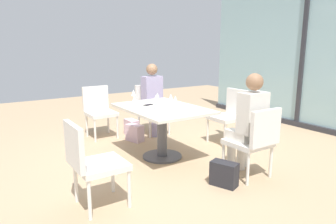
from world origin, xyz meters
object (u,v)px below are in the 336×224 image
at_px(wine_glass_2, 175,100).
at_px(handbag_2, 132,127).
at_px(person_far_left, 154,96).
at_px(wine_glass_3, 155,100).
at_px(handbag_1, 224,174).
at_px(wine_glass_5, 134,99).
at_px(chair_far_left, 151,106).
at_px(wine_glass_1, 171,97).
at_px(wine_glass_4, 133,93).
at_px(person_far_right, 248,120).
at_px(chair_far_right, 255,139).
at_px(chair_front_right, 91,160).
at_px(dining_table_main, 162,119).
at_px(handbag_0, 135,133).
at_px(chair_side_end, 99,108).
at_px(wine_glass_6, 156,98).
at_px(coffee_cup, 183,108).
at_px(wine_glass_0, 157,96).
at_px(cell_phone_on_table, 148,105).
at_px(chair_near_window, 230,113).

relative_size(wine_glass_2, handbag_2, 0.62).
height_order(person_far_left, handbag_2, person_far_left).
bearing_deg(wine_glass_3, handbag_1, 13.25).
xyz_separation_m(person_far_left, wine_glass_5, (0.96, -0.88, 0.16)).
bearing_deg(wine_glass_5, chair_far_left, 140.64).
distance_m(wine_glass_1, wine_glass_4, 0.69).
relative_size(person_far_right, wine_glass_5, 6.81).
bearing_deg(chair_far_right, chair_front_right, -102.07).
bearing_deg(dining_table_main, wine_glass_4, -168.40).
bearing_deg(handbag_0, chair_side_end, -164.07).
height_order(dining_table_main, wine_glass_3, wine_glass_3).
xyz_separation_m(chair_side_end, person_far_right, (2.60, 0.87, 0.20)).
bearing_deg(chair_far_left, wine_glass_1, -17.82).
height_order(wine_glass_3, wine_glass_5, same).
distance_m(chair_far_left, handbag_2, 0.52).
height_order(chair_front_right, wine_glass_6, wine_glass_6).
relative_size(chair_side_end, wine_glass_1, 4.70).
bearing_deg(handbag_2, coffee_cup, -4.20).
xyz_separation_m(wine_glass_0, coffee_cup, (0.56, 0.05, -0.09)).
height_order(wine_glass_3, coffee_cup, wine_glass_3).
relative_size(wine_glass_6, handbag_2, 0.62).
distance_m(wine_glass_0, cell_phone_on_table, 0.19).
bearing_deg(chair_side_end, wine_glass_6, 9.73).
bearing_deg(wine_glass_4, wine_glass_1, 21.17).
bearing_deg(chair_side_end, handbag_2, 62.59).
bearing_deg(handbag_2, handbag_1, -2.62).
height_order(person_far_right, wine_glass_0, person_far_right).
bearing_deg(wine_glass_1, coffee_cup, -9.19).
height_order(wine_glass_5, handbag_1, wine_glass_5).
relative_size(chair_side_end, wine_glass_0, 4.70).
distance_m(dining_table_main, wine_glass_2, 0.38).
bearing_deg(wine_glass_4, wine_glass_5, -25.72).
height_order(wine_glass_2, handbag_2, wine_glass_2).
distance_m(chair_side_end, wine_glass_5, 1.42).
xyz_separation_m(chair_far_right, person_far_left, (-2.30, -0.00, 0.20)).
distance_m(chair_far_left, handbag_0, 0.69).
height_order(chair_far_right, handbag_1, chair_far_right).
bearing_deg(chair_far_right, wine_glass_5, -146.72).
height_order(wine_glass_4, handbag_1, wine_glass_4).
distance_m(dining_table_main, wine_glass_4, 0.69).
relative_size(person_far_left, wine_glass_0, 6.81).
distance_m(person_far_left, wine_glass_3, 1.38).
height_order(chair_side_end, handbag_0, chair_side_end).
height_order(person_far_left, wine_glass_5, person_far_left).
xyz_separation_m(chair_front_right, coffee_cup, (-0.40, 1.39, 0.28)).
bearing_deg(handbag_2, wine_glass_4, -24.43).
relative_size(chair_near_window, wine_glass_1, 4.70).
distance_m(chair_far_left, wine_glass_3, 1.51).
relative_size(wine_glass_5, coffee_cup, 2.06).
bearing_deg(person_far_left, handbag_2, -111.41).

